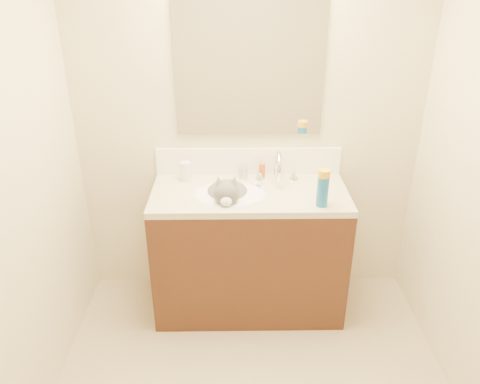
{
  "coord_description": "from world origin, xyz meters",
  "views": [
    {
      "loc": [
        -0.09,
        -1.58,
        2.11
      ],
      "look_at": [
        -0.06,
        0.92,
        0.88
      ],
      "focal_mm": 35.0,
      "sensor_mm": 36.0,
      "label": 1
    }
  ],
  "objects_px": {
    "cat": "(227,197)",
    "amber_bottle": "(262,171)",
    "basin": "(230,204)",
    "faucet": "(278,169)",
    "pill_bottle": "(186,171)",
    "vanity_cabinet": "(249,253)",
    "spray_can": "(323,191)",
    "silver_jar": "(243,173)"
  },
  "relations": [
    {
      "from": "cat",
      "to": "amber_bottle",
      "type": "height_order",
      "value": "cat"
    },
    {
      "from": "basin",
      "to": "faucet",
      "type": "height_order",
      "value": "faucet"
    },
    {
      "from": "basin",
      "to": "faucet",
      "type": "xyz_separation_m",
      "value": [
        0.3,
        0.17,
        0.16
      ]
    },
    {
      "from": "pill_bottle",
      "to": "amber_bottle",
      "type": "height_order",
      "value": "pill_bottle"
    },
    {
      "from": "amber_bottle",
      "to": "vanity_cabinet",
      "type": "bearing_deg",
      "value": -113.24
    },
    {
      "from": "pill_bottle",
      "to": "vanity_cabinet",
      "type": "bearing_deg",
      "value": -23.05
    },
    {
      "from": "cat",
      "to": "vanity_cabinet",
      "type": "bearing_deg",
      "value": 8.4
    },
    {
      "from": "basin",
      "to": "spray_can",
      "type": "xyz_separation_m",
      "value": [
        0.53,
        -0.16,
        0.16
      ]
    },
    {
      "from": "pill_bottle",
      "to": "basin",
      "type": "bearing_deg",
      "value": -35.5
    },
    {
      "from": "silver_jar",
      "to": "faucet",
      "type": "bearing_deg",
      "value": -17.07
    },
    {
      "from": "faucet",
      "to": "silver_jar",
      "type": "relative_size",
      "value": 4.21
    },
    {
      "from": "cat",
      "to": "silver_jar",
      "type": "distance_m",
      "value": 0.25
    },
    {
      "from": "silver_jar",
      "to": "spray_can",
      "type": "xyz_separation_m",
      "value": [
        0.44,
        -0.39,
        0.06
      ]
    },
    {
      "from": "silver_jar",
      "to": "vanity_cabinet",
      "type": "bearing_deg",
      "value": -79.67
    },
    {
      "from": "faucet",
      "to": "pill_bottle",
      "type": "height_order",
      "value": "faucet"
    },
    {
      "from": "faucet",
      "to": "spray_can",
      "type": "height_order",
      "value": "faucet"
    },
    {
      "from": "faucet",
      "to": "pill_bottle",
      "type": "relative_size",
      "value": 2.28
    },
    {
      "from": "pill_bottle",
      "to": "amber_bottle",
      "type": "distance_m",
      "value": 0.49
    },
    {
      "from": "vanity_cabinet",
      "to": "spray_can",
      "type": "bearing_deg",
      "value": -25.18
    },
    {
      "from": "amber_bottle",
      "to": "silver_jar",
      "type": "bearing_deg",
      "value": 178.11
    },
    {
      "from": "vanity_cabinet",
      "to": "amber_bottle",
      "type": "distance_m",
      "value": 0.55
    },
    {
      "from": "vanity_cabinet",
      "to": "basin",
      "type": "relative_size",
      "value": 2.67
    },
    {
      "from": "vanity_cabinet",
      "to": "cat",
      "type": "xyz_separation_m",
      "value": [
        -0.14,
        -0.02,
        0.42
      ]
    },
    {
      "from": "spray_can",
      "to": "pill_bottle",
      "type": "bearing_deg",
      "value": 155.87
    },
    {
      "from": "silver_jar",
      "to": "amber_bottle",
      "type": "distance_m",
      "value": 0.12
    },
    {
      "from": "cat",
      "to": "silver_jar",
      "type": "height_order",
      "value": "cat"
    },
    {
      "from": "pill_bottle",
      "to": "spray_can",
      "type": "relative_size",
      "value": 0.68
    },
    {
      "from": "basin",
      "to": "silver_jar",
      "type": "height_order",
      "value": "silver_jar"
    },
    {
      "from": "basin",
      "to": "cat",
      "type": "relative_size",
      "value": 1.13
    },
    {
      "from": "pill_bottle",
      "to": "amber_bottle",
      "type": "xyz_separation_m",
      "value": [
        0.49,
        0.03,
        -0.01
      ]
    },
    {
      "from": "spray_can",
      "to": "amber_bottle",
      "type": "bearing_deg",
      "value": 129.33
    },
    {
      "from": "cat",
      "to": "pill_bottle",
      "type": "relative_size",
      "value": 3.24
    },
    {
      "from": "basin",
      "to": "spray_can",
      "type": "distance_m",
      "value": 0.57
    },
    {
      "from": "faucet",
      "to": "amber_bottle",
      "type": "height_order",
      "value": "faucet"
    },
    {
      "from": "pill_bottle",
      "to": "silver_jar",
      "type": "relative_size",
      "value": 1.84
    },
    {
      "from": "pill_bottle",
      "to": "faucet",
      "type": "bearing_deg",
      "value": -3.32
    },
    {
      "from": "vanity_cabinet",
      "to": "silver_jar",
      "type": "relative_size",
      "value": 18.02
    },
    {
      "from": "basin",
      "to": "pill_bottle",
      "type": "xyz_separation_m",
      "value": [
        -0.28,
        0.2,
        0.13
      ]
    },
    {
      "from": "faucet",
      "to": "cat",
      "type": "xyz_separation_m",
      "value": [
        -0.32,
        -0.15,
        -0.12
      ]
    },
    {
      "from": "pill_bottle",
      "to": "silver_jar",
      "type": "height_order",
      "value": "pill_bottle"
    },
    {
      "from": "basin",
      "to": "pill_bottle",
      "type": "relative_size",
      "value": 3.66
    },
    {
      "from": "basin",
      "to": "spray_can",
      "type": "height_order",
      "value": "spray_can"
    }
  ]
}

